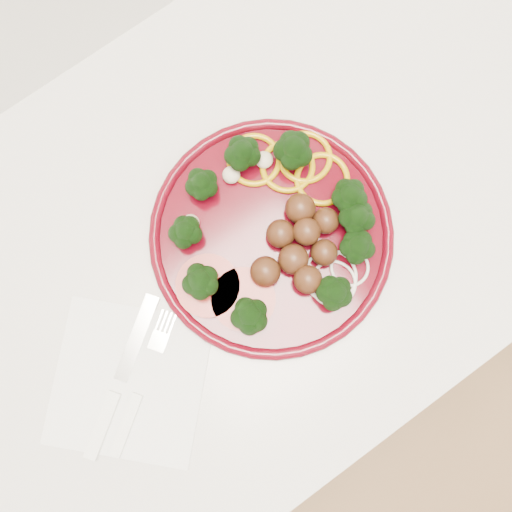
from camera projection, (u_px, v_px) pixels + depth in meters
counter at (207, 302)px, 1.14m from camera, size 2.40×0.60×0.90m
plate at (275, 233)px, 0.68m from camera, size 0.30×0.30×0.06m
napkin at (129, 381)px, 0.67m from camera, size 0.25×0.25×0.00m
knife at (114, 397)px, 0.66m from camera, size 0.17×0.13×0.01m
fork at (133, 407)px, 0.66m from camera, size 0.15×0.11×0.01m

